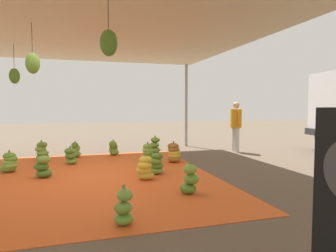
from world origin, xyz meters
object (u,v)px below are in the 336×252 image
(banana_bunch_8, at_px, (42,152))
(worker_1, at_px, (236,123))
(banana_bunch_2, at_px, (43,167))
(banana_bunch_4, at_px, (190,180))
(banana_bunch_9, at_px, (148,153))
(banana_bunch_3, at_px, (145,168))
(banana_bunch_11, at_px, (9,163))
(banana_bunch_0, at_px, (155,148))
(banana_bunch_6, at_px, (71,157))
(banana_bunch_7, at_px, (124,209))
(banana_bunch_10, at_px, (174,153))
(banana_bunch_12, at_px, (114,148))
(banana_bunch_1, at_px, (76,150))
(banana_bunch_13, at_px, (156,164))

(banana_bunch_8, relative_size, worker_1, 0.34)
(banana_bunch_2, relative_size, banana_bunch_4, 0.91)
(banana_bunch_8, distance_m, banana_bunch_9, 2.76)
(banana_bunch_3, distance_m, banana_bunch_8, 3.45)
(banana_bunch_2, distance_m, banana_bunch_11, 1.02)
(banana_bunch_0, distance_m, banana_bunch_11, 3.48)
(banana_bunch_6, height_order, banana_bunch_7, banana_bunch_7)
(banana_bunch_3, height_order, banana_bunch_10, banana_bunch_10)
(banana_bunch_11, bearing_deg, banana_bunch_12, 123.24)
(banana_bunch_7, relative_size, banana_bunch_9, 0.95)
(banana_bunch_8, bearing_deg, banana_bunch_4, 33.86)
(banana_bunch_6, xyz_separation_m, banana_bunch_12, (-1.01, 1.12, 0.01))
(banana_bunch_10, relative_size, banana_bunch_11, 1.14)
(banana_bunch_3, bearing_deg, banana_bunch_4, 23.15)
(banana_bunch_4, bearing_deg, banana_bunch_0, 174.96)
(banana_bunch_3, relative_size, worker_1, 0.32)
(banana_bunch_10, bearing_deg, banana_bunch_9, -104.69)
(banana_bunch_1, bearing_deg, banana_bunch_4, 23.59)
(banana_bunch_1, xyz_separation_m, banana_bunch_6, (0.99, -0.10, -0.01))
(banana_bunch_10, bearing_deg, banana_bunch_4, -12.57)
(banana_bunch_6, distance_m, banana_bunch_11, 1.31)
(banana_bunch_9, height_order, banana_bunch_11, banana_bunch_9)
(banana_bunch_7, relative_size, banana_bunch_8, 0.93)
(banana_bunch_9, bearing_deg, banana_bunch_3, -14.78)
(banana_bunch_0, bearing_deg, banana_bunch_6, -80.43)
(banana_bunch_1, height_order, banana_bunch_13, banana_bunch_13)
(banana_bunch_2, height_order, banana_bunch_6, banana_bunch_2)
(banana_bunch_12, bearing_deg, banana_bunch_10, 42.55)
(banana_bunch_1, bearing_deg, banana_bunch_0, 73.17)
(banana_bunch_1, height_order, banana_bunch_6, banana_bunch_1)
(banana_bunch_6, relative_size, worker_1, 0.29)
(banana_bunch_0, height_order, banana_bunch_11, banana_bunch_0)
(banana_bunch_12, height_order, worker_1, worker_1)
(banana_bunch_2, xyz_separation_m, banana_bunch_12, (-2.23, 1.59, -0.00))
(banana_bunch_1, height_order, banana_bunch_2, banana_bunch_2)
(banana_bunch_11, relative_size, worker_1, 0.30)
(banana_bunch_2, height_order, banana_bunch_8, banana_bunch_8)
(banana_bunch_13, bearing_deg, banana_bunch_11, -109.87)
(banana_bunch_0, height_order, banana_bunch_9, banana_bunch_0)
(banana_bunch_3, height_order, worker_1, worker_1)
(banana_bunch_2, bearing_deg, banana_bunch_11, -134.24)
(banana_bunch_1, distance_m, banana_bunch_6, 1.00)
(banana_bunch_7, xyz_separation_m, banana_bunch_11, (-3.48, -1.90, -0.00))
(banana_bunch_6, relative_size, banana_bunch_11, 0.95)
(banana_bunch_3, relative_size, banana_bunch_8, 0.95)
(banana_bunch_4, distance_m, banana_bunch_13, 1.49)
(banana_bunch_0, relative_size, banana_bunch_4, 1.15)
(banana_bunch_2, bearing_deg, banana_bunch_6, 159.00)
(banana_bunch_0, distance_m, banana_bunch_10, 0.85)
(banana_bunch_7, distance_m, banana_bunch_9, 3.88)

